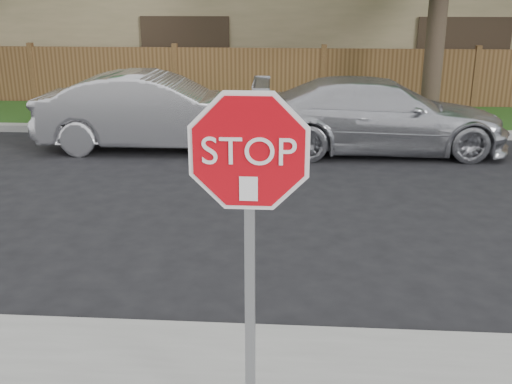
{
  "coord_description": "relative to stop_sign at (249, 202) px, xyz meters",
  "views": [
    {
      "loc": [
        -0.65,
        -4.87,
        3.04
      ],
      "look_at": [
        -0.93,
        -0.9,
        1.7
      ],
      "focal_mm": 42.0,
      "sensor_mm": 36.0,
      "label": 1
    }
  ],
  "objects": [
    {
      "name": "far_curb",
      "position": [
        0.93,
        9.63,
        -1.75
      ],
      "size": [
        70.0,
        0.3,
        0.15
      ],
      "primitive_type": "cube",
      "color": "gray",
      "rests_on": "ground"
    },
    {
      "name": "grass_strip",
      "position": [
        0.93,
        11.28,
        -1.77
      ],
      "size": [
        70.0,
        3.0,
        0.12
      ],
      "primitive_type": "cube",
      "color": "#1E4714",
      "rests_on": "ground"
    },
    {
      "name": "ground",
      "position": [
        0.93,
        1.48,
        -1.83
      ],
      "size": [
        90.0,
        90.0,
        0.0
      ],
      "primitive_type": "plane",
      "color": "black",
      "rests_on": "ground"
    },
    {
      "name": "sedan_right",
      "position": [
        1.87,
        8.37,
        -1.11
      ],
      "size": [
        5.04,
        2.22,
        1.44
      ],
      "primitive_type": "imported",
      "rotation": [
        0.0,
        0.0,
        1.61
      ],
      "color": "silver",
      "rests_on": "ground"
    },
    {
      "name": "stop_sign",
      "position": [
        0.0,
        0.0,
        0.0
      ],
      "size": [
        1.01,
        0.13,
        2.55
      ],
      "color": "gray",
      "rests_on": "sidewalk_near"
    },
    {
      "name": "fence",
      "position": [
        0.93,
        12.88,
        -1.03
      ],
      "size": [
        70.0,
        0.12,
        1.6
      ],
      "primitive_type": "cube",
      "color": "#52351D",
      "rests_on": "ground"
    },
    {
      "name": "sedan_left",
      "position": [
        -2.55,
        8.26,
        -1.07
      ],
      "size": [
        4.65,
        1.72,
        1.52
      ],
      "primitive_type": "imported",
      "rotation": [
        0.0,
        0.0,
        1.6
      ],
      "color": "#B8B7BD",
      "rests_on": "ground"
    }
  ]
}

